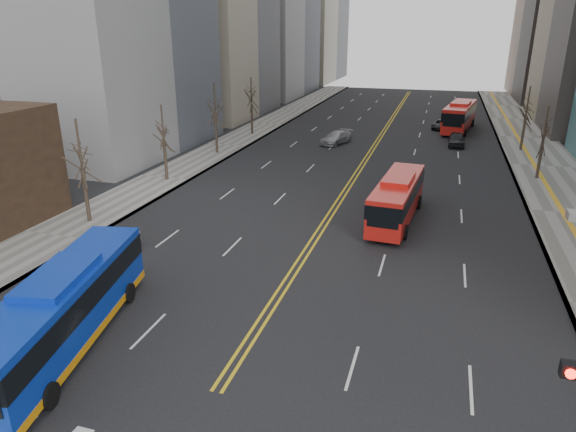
% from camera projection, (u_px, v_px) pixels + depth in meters
% --- Properties ---
extents(sidewalk_right, '(7.00, 130.00, 0.15)m').
position_uv_depth(sidewalk_right, '(545.00, 166.00, 50.71)').
color(sidewalk_right, slate).
rests_on(sidewalk_right, ground).
extents(sidewalk_left, '(5.00, 130.00, 0.15)m').
position_uv_depth(sidewalk_left, '(227.00, 145.00, 59.84)').
color(sidewalk_left, slate).
rests_on(sidewalk_left, ground).
extents(centerline, '(0.55, 100.00, 0.01)m').
position_uv_depth(centerline, '(380.00, 137.00, 64.42)').
color(centerline, gold).
rests_on(centerline, ground).
extents(street_trees, '(35.20, 47.20, 7.60)m').
position_uv_depth(street_trees, '(275.00, 123.00, 46.29)').
color(street_trees, '#32291F').
rests_on(street_trees, ground).
extents(blue_bus, '(4.95, 12.28, 3.50)m').
position_uv_depth(blue_bus, '(63.00, 308.00, 21.79)').
color(blue_bus, '#0B2CA6').
rests_on(blue_bus, ground).
extents(red_bus_near, '(3.21, 10.40, 3.27)m').
position_uv_depth(red_bus_near, '(397.00, 196.00, 36.16)').
color(red_bus_near, red).
rests_on(red_bus_near, ground).
extents(red_bus_far, '(4.62, 12.34, 3.80)m').
position_uv_depth(red_bus_far, '(460.00, 115.00, 67.92)').
color(red_bus_far, red).
rests_on(red_bus_far, ground).
extents(car_white, '(1.98, 4.54, 1.45)m').
position_uv_depth(car_white, '(107.00, 246.00, 30.66)').
color(car_white, white).
rests_on(car_white, ground).
extents(car_dark_mid, '(1.82, 4.48, 1.52)m').
position_uv_depth(car_dark_mid, '(457.00, 139.00, 59.52)').
color(car_dark_mid, black).
rests_on(car_dark_mid, ground).
extents(car_silver, '(3.59, 5.37, 1.44)m').
position_uv_depth(car_silver, '(336.00, 138.00, 60.68)').
color(car_silver, '#A3A3A8').
rests_on(car_silver, ground).
extents(car_dark_far, '(2.66, 4.68, 1.23)m').
position_uv_depth(car_dark_far, '(441.00, 124.00, 69.47)').
color(car_dark_far, black).
rests_on(car_dark_far, ground).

